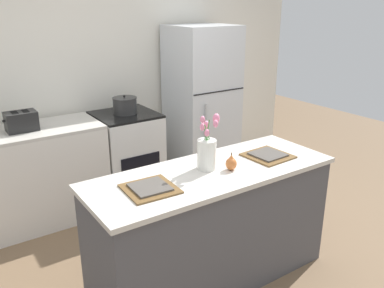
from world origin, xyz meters
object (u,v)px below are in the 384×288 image
(plate_setting_right, at_px, (268,155))
(stove_range, at_px, (128,156))
(flower_vase, at_px, (207,151))
(plate_setting_left, at_px, (150,188))
(toaster, at_px, (21,121))
(refrigerator, at_px, (202,105))
(pear_figurine, at_px, (231,163))
(cooking_pot, at_px, (125,105))

(plate_setting_right, bearing_deg, stove_range, 103.95)
(flower_vase, relative_size, plate_setting_right, 1.20)
(plate_setting_left, relative_size, toaster, 1.16)
(flower_vase, xyz_separation_m, toaster, (-0.88, 1.54, -0.02))
(plate_setting_right, bearing_deg, refrigerator, 71.43)
(stove_range, height_order, refrigerator, refrigerator)
(pear_figurine, bearing_deg, flower_vase, 138.23)
(refrigerator, distance_m, flower_vase, 1.89)
(toaster, distance_m, cooking_pot, 1.00)
(stove_range, height_order, toaster, toaster)
(refrigerator, xyz_separation_m, plate_setting_right, (-0.55, -1.63, 0.02))
(plate_setting_right, xyz_separation_m, cooking_pot, (-0.40, 1.63, 0.10))
(pear_figurine, relative_size, plate_setting_right, 0.39)
(refrigerator, relative_size, plate_setting_left, 5.37)
(stove_range, bearing_deg, toaster, -179.25)
(pear_figurine, relative_size, toaster, 0.46)
(refrigerator, distance_m, plate_setting_right, 1.72)
(refrigerator, xyz_separation_m, toaster, (-1.94, -0.01, 0.13))
(refrigerator, distance_m, pear_figurine, 1.91)
(stove_range, bearing_deg, cooking_pot, 50.58)
(flower_vase, distance_m, cooking_pot, 1.56)
(plate_setting_left, distance_m, plate_setting_right, 1.01)
(stove_range, height_order, flower_vase, flower_vase)
(plate_setting_left, xyz_separation_m, cooking_pot, (0.61, 1.63, 0.10))
(pear_figurine, bearing_deg, refrigerator, 60.64)
(flower_vase, xyz_separation_m, cooking_pot, (0.12, 1.56, -0.02))
(flower_vase, relative_size, pear_figurine, 3.06)
(stove_range, distance_m, plate_setting_right, 1.73)
(flower_vase, bearing_deg, pear_figurine, -41.77)
(pear_figurine, distance_m, toaster, 1.94)
(plate_setting_left, distance_m, toaster, 1.66)
(pear_figurine, xyz_separation_m, plate_setting_right, (0.39, 0.04, -0.04))
(plate_setting_left, height_order, plate_setting_right, same)
(stove_range, relative_size, plate_setting_right, 2.82)
(flower_vase, bearing_deg, plate_setting_right, -7.90)
(plate_setting_left, xyz_separation_m, toaster, (-0.39, 1.61, 0.11))
(plate_setting_right, height_order, cooking_pot, cooking_pot)
(toaster, bearing_deg, stove_range, 0.75)
(stove_range, xyz_separation_m, flower_vase, (-0.11, -1.55, 0.56))
(refrigerator, height_order, cooking_pot, refrigerator)
(pear_figurine, xyz_separation_m, plate_setting_left, (-0.62, 0.04, -0.04))
(cooking_pot, bearing_deg, pear_figurine, -89.70)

